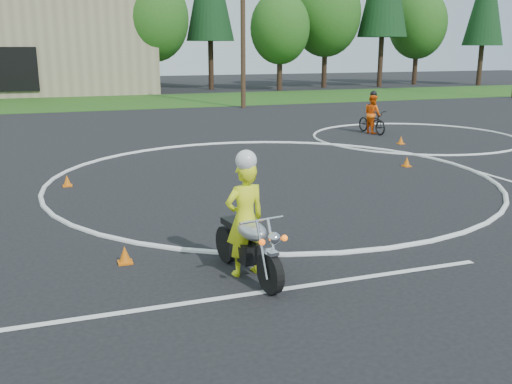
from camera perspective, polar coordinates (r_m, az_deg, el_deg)
name	(u,v)px	position (r m, az deg, el deg)	size (l,w,h in m)	color
ground	(317,207)	(13.09, 6.17, -1.45)	(120.00, 120.00, 0.00)	black
grass_strip	(144,101)	(38.91, -11.16, 8.90)	(120.00, 10.00, 0.02)	#1E4714
course_markings	(321,164)	(17.81, 6.55, 2.81)	(19.05, 19.05, 0.12)	silver
primary_motorcycle	(248,245)	(8.95, -0.77, -5.35)	(0.72, 2.07, 1.09)	black
rider_primary_grp	(245,216)	(8.93, -1.11, -2.37)	(0.74, 0.55, 2.03)	#DBE918
rider_second_grp	(372,118)	(24.47, 11.55, 7.23)	(0.79, 1.89, 1.77)	black
traffic_cones	(325,181)	(15.01, 6.92, 1.12)	(12.19, 10.07, 0.30)	#DB640B
treeline	(304,8)	(50.31, 4.84, 17.83)	(38.20, 8.10, 14.52)	#382619
utility_poles	(243,16)	(34.04, -1.32, 17.15)	(41.60, 1.12, 10.00)	#473321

